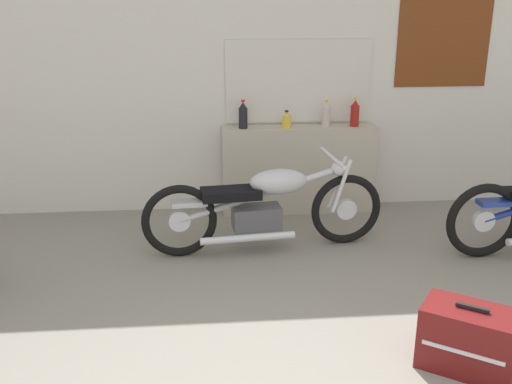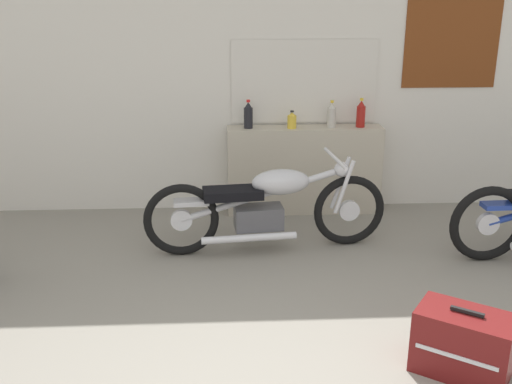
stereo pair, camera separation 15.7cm
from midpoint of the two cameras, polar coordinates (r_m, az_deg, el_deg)
name	(u,v)px [view 1 (the left image)]	position (r m, az deg, el deg)	size (l,w,h in m)	color
wall_back	(245,72)	(6.00, -1.86, 11.35)	(10.00, 0.07, 2.80)	silver
sill_counter	(299,169)	(6.08, 3.34, 2.16)	(1.54, 0.28, 0.88)	#B7AD99
bottle_leftmost	(243,116)	(5.88, -2.01, 7.27)	(0.09, 0.09, 0.28)	black
bottle_left_center	(287,120)	(5.90, 2.17, 6.85)	(0.09, 0.09, 0.17)	gold
bottle_center	(326,115)	(5.97, 5.93, 7.31)	(0.08, 0.08, 0.27)	#B7B2A8
bottle_right_center	(355,114)	(6.03, 8.66, 7.39)	(0.09, 0.09, 0.29)	maroon
motorcycle_silver	(265,205)	(5.15, -0.03, -1.28)	(2.11, 0.64, 0.82)	black
hard_case_darkred	(468,339)	(3.87, 18.46, -13.16)	(0.63, 0.58, 0.42)	maroon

